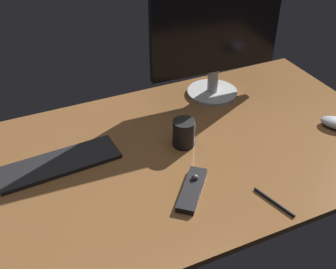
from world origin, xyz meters
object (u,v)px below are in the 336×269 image
(monitor, at_px, (217,29))
(keyboard, at_px, (59,163))
(media_remote, at_px, (192,189))
(coffee_mug, at_px, (184,133))
(pen, at_px, (274,202))

(monitor, height_order, keyboard, monitor)
(media_remote, relative_size, coffee_mug, 1.87)
(media_remote, distance_m, pen, 0.23)
(monitor, relative_size, media_remote, 2.93)
(coffee_mug, bearing_deg, keyboard, 170.50)
(monitor, height_order, pen, monitor)
(keyboard, height_order, coffee_mug, coffee_mug)
(keyboard, relative_size, pen, 2.64)
(monitor, distance_m, keyboard, 0.73)
(keyboard, height_order, pen, keyboard)
(monitor, bearing_deg, media_remote, -122.74)
(monitor, xyz_separation_m, coffee_mug, (-0.25, -0.25, -0.22))
(keyboard, xyz_separation_m, pen, (0.51, -0.42, -0.00))
(media_remote, xyz_separation_m, coffee_mug, (0.08, 0.21, 0.04))
(keyboard, relative_size, media_remote, 2.17)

